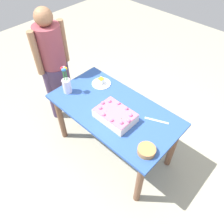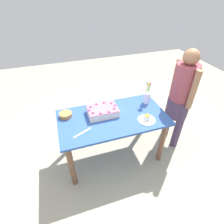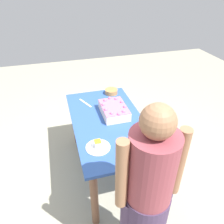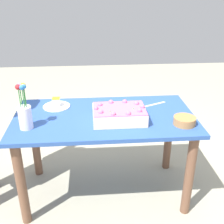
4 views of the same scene
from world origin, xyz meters
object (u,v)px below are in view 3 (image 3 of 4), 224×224
Objects in this scene: flower_vase at (144,143)px; person_standing at (148,189)px; serving_plate_with_slice at (98,146)px; fruit_bowl at (111,92)px; sheet_cake at (114,110)px; cake_knife at (85,103)px.

flower_vase is 0.46m from person_standing.
flower_vase is at bearing -18.88° from person_standing.
serving_plate_with_slice is at bearing 63.89° from flower_vase.
flower_vase is at bearing -116.11° from serving_plate_with_slice.
fruit_bowl is (1.12, -0.03, -0.09)m from flower_vase.
sheet_cake is at bearing 5.61° from flower_vase.
person_standing is at bearing -161.56° from serving_plate_with_slice.
person_standing is at bearing 161.12° from flower_vase.
flower_vase is 2.05× the size of fruit_bowl.
serving_plate_with_slice is 0.80m from cake_knife.
person_standing reaches higher than sheet_cake.
cake_knife is (0.31, 0.26, -0.05)m from sheet_cake.
person_standing reaches higher than flower_vase.
cake_knife is (0.80, -0.03, -0.02)m from serving_plate_with_slice.
sheet_cake is 2.40× the size of fruit_bowl.
flower_vase is 1.12m from fruit_bowl.
sheet_cake reaches higher than serving_plate_with_slice.
fruit_bowl is (0.15, -0.36, 0.03)m from cake_knife.
flower_vase reaches higher than serving_plate_with_slice.
cake_knife is at bearing -1.88° from serving_plate_with_slice.
fruit_bowl is 1.57m from person_standing.
cake_knife is 1.42m from person_standing.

